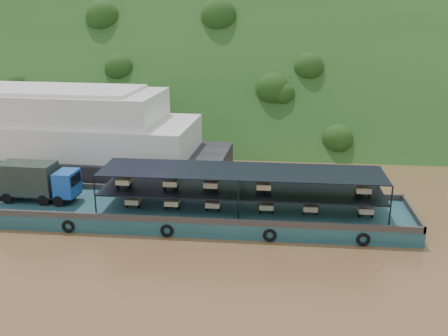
# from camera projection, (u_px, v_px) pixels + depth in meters

# --- Properties ---
(ground) EXTENTS (160.00, 160.00, 0.00)m
(ground) POSITION_uv_depth(u_px,v_px,m) (243.00, 214.00, 43.50)
(ground) COLOR brown
(ground) RESTS_ON ground
(hillside) EXTENTS (140.00, 39.60, 39.60)m
(hillside) POSITION_uv_depth(u_px,v_px,m) (259.00, 124.00, 77.64)
(hillside) COLOR #153613
(hillside) RESTS_ON ground
(cargo_barge) EXTENTS (35.00, 7.18, 4.57)m
(cargo_barge) POSITION_uv_depth(u_px,v_px,m) (185.00, 207.00, 41.97)
(cargo_barge) COLOR #143A49
(cargo_barge) RESTS_ON ground
(passenger_ferry) EXTENTS (46.51, 14.05, 9.30)m
(passenger_ferry) POSITION_uv_depth(u_px,v_px,m) (16.00, 135.00, 53.99)
(passenger_ferry) COLOR black
(passenger_ferry) RESTS_ON ground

